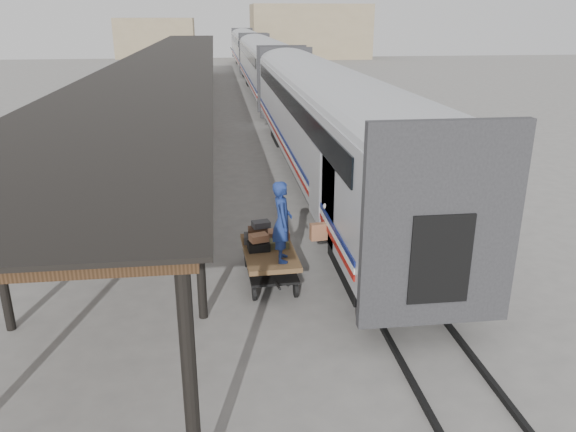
# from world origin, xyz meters

# --- Properties ---
(ground) EXTENTS (160.00, 160.00, 0.00)m
(ground) POSITION_xyz_m (0.00, 0.00, 0.00)
(ground) COLOR slate
(ground) RESTS_ON ground
(train) EXTENTS (3.45, 76.01, 4.01)m
(train) POSITION_xyz_m (3.19, 33.79, 2.69)
(train) COLOR silver
(train) RESTS_ON ground
(canopy) EXTENTS (4.90, 64.30, 4.15)m
(canopy) POSITION_xyz_m (-3.40, 24.00, 4.00)
(canopy) COLOR #422B19
(canopy) RESTS_ON ground
(rails) EXTENTS (1.54, 150.00, 0.12)m
(rails) POSITION_xyz_m (3.20, 34.00, 0.06)
(rails) COLOR black
(rails) RESTS_ON ground
(building_far) EXTENTS (18.00, 10.00, 8.00)m
(building_far) POSITION_xyz_m (14.00, 78.00, 4.00)
(building_far) COLOR tan
(building_far) RESTS_ON ground
(building_left) EXTENTS (12.00, 8.00, 6.00)m
(building_left) POSITION_xyz_m (-10.00, 82.00, 3.00)
(building_left) COLOR tan
(building_left) RESTS_ON ground
(baggage_cart) EXTENTS (1.34, 2.45, 0.86)m
(baggage_cart) POSITION_xyz_m (0.30, -0.37, 0.65)
(baggage_cart) COLOR brown
(baggage_cart) RESTS_ON ground
(suitcase_stack) EXTENTS (1.20, 1.13, 0.58)m
(suitcase_stack) POSITION_xyz_m (0.21, 0.02, 1.04)
(suitcase_stack) COLOR #39393C
(suitcase_stack) RESTS_ON baggage_cart
(luggage_tug) EXTENTS (0.84, 1.36, 1.20)m
(luggage_tug) POSITION_xyz_m (-2.40, 19.65, 0.55)
(luggage_tug) COLOR maroon
(luggage_tug) RESTS_ON ground
(porter) EXTENTS (0.50, 0.73, 1.96)m
(porter) POSITION_xyz_m (0.55, -1.02, 1.84)
(porter) COLOR navy
(porter) RESTS_ON baggage_cart
(pedestrian) EXTENTS (1.02, 0.57, 1.65)m
(pedestrian) POSITION_xyz_m (-2.38, 12.31, 0.83)
(pedestrian) COLOR black
(pedestrian) RESTS_ON ground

